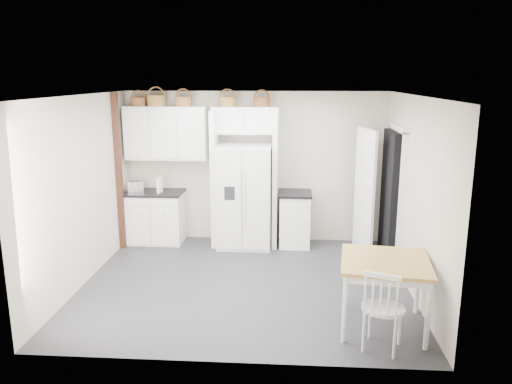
{
  "coord_description": "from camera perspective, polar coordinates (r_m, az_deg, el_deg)",
  "views": [
    {
      "loc": [
        0.6,
        -6.52,
        2.84
      ],
      "look_at": [
        0.13,
        0.4,
        1.23
      ],
      "focal_mm": 35.0,
      "sensor_mm": 36.0,
      "label": 1
    }
  ],
  "objects": [
    {
      "name": "counter_right",
      "position": [
        8.45,
        4.5,
        -0.15
      ],
      "size": [
        0.55,
        0.65,
        0.04
      ],
      "primitive_type": "cube",
      "color": "black",
      "rests_on": "base_cab_right"
    },
    {
      "name": "cookbook_red",
      "position": [
        8.63,
        -11.09,
        0.66
      ],
      "size": [
        0.07,
        0.15,
        0.22
      ],
      "primitive_type": "cube",
      "rotation": [
        0.0,
        0.0,
        0.22
      ],
      "color": "#B6260E",
      "rests_on": "counter_left"
    },
    {
      "name": "basket_upper_a",
      "position": [
        8.74,
        -13.3,
        10.01
      ],
      "size": [
        0.26,
        0.26,
        0.15
      ],
      "primitive_type": "cylinder",
      "color": "brown",
      "rests_on": "upper_cabinet"
    },
    {
      "name": "door_slab",
      "position": [
        8.15,
        12.28,
        -0.09
      ],
      "size": [
        0.21,
        0.79,
        2.05
      ],
      "primitive_type": "cube",
      "rotation": [
        0.0,
        0.0,
        -1.36
      ],
      "color": "white",
      "rests_on": "floor"
    },
    {
      "name": "cookbook_cream",
      "position": [
        8.63,
        -10.96,
        0.78
      ],
      "size": [
        0.06,
        0.18,
        0.26
      ],
      "primitive_type": "cube",
      "rotation": [
        0.0,
        0.0,
        -0.13
      ],
      "color": "white",
      "rests_on": "counter_left"
    },
    {
      "name": "dining_table",
      "position": [
        6.02,
        14.37,
        -11.19
      ],
      "size": [
        1.09,
        1.09,
        0.82
      ],
      "primitive_type": "cube",
      "rotation": [
        0.0,
        0.0,
        -0.12
      ],
      "color": "olive",
      "rests_on": "floor"
    },
    {
      "name": "fridge_panel_right",
      "position": [
        8.4,
        2.2,
        1.46
      ],
      "size": [
        0.08,
        0.6,
        2.3
      ],
      "primitive_type": "cube",
      "color": "silver",
      "rests_on": "floor"
    },
    {
      "name": "refrigerator",
      "position": [
        8.4,
        -1.31,
        -0.5
      ],
      "size": [
        0.9,
        0.72,
        1.74
      ],
      "primitive_type": "cube",
      "color": "silver",
      "rests_on": "floor"
    },
    {
      "name": "bridge_cabinet",
      "position": [
        8.42,
        -1.22,
        8.2
      ],
      "size": [
        1.12,
        0.34,
        0.45
      ],
      "primitive_type": "cube",
      "color": "silver",
      "rests_on": "wall_back"
    },
    {
      "name": "basket_upper_c",
      "position": [
        8.55,
        -8.31,
        10.21
      ],
      "size": [
        0.29,
        0.29,
        0.17
      ],
      "primitive_type": "cylinder",
      "color": "brown",
      "rests_on": "upper_cabinet"
    },
    {
      "name": "wall_right",
      "position": [
        6.9,
        17.64,
        -0.45
      ],
      "size": [
        0.0,
        4.0,
        4.0
      ],
      "primitive_type": "plane",
      "rotation": [
        1.57,
        0.0,
        -1.57
      ],
      "color": "beige",
      "rests_on": "floor"
    },
    {
      "name": "floor",
      "position": [
        7.14,
        -1.25,
        -10.37
      ],
      "size": [
        4.5,
        4.5,
        0.0
      ],
      "primitive_type": "plane",
      "color": "#28282F",
      "rests_on": "ground"
    },
    {
      "name": "base_cab_left",
      "position": [
        8.88,
        -11.39,
        -2.92
      ],
      "size": [
        0.94,
        0.59,
        0.87
      ],
      "primitive_type": "cube",
      "color": "silver",
      "rests_on": "floor"
    },
    {
      "name": "toaster",
      "position": [
        8.8,
        -13.58,
        0.62
      ],
      "size": [
        0.29,
        0.22,
        0.18
      ],
      "primitive_type": "cube",
      "rotation": [
        0.0,
        0.0,
        0.29
      ],
      "color": "silver",
      "rests_on": "counter_left"
    },
    {
      "name": "counter_left",
      "position": [
        8.76,
        -11.52,
        -0.07
      ],
      "size": [
        0.98,
        0.63,
        0.04
      ],
      "primitive_type": "cube",
      "color": "black",
      "rests_on": "base_cab_left"
    },
    {
      "name": "trim_post",
      "position": [
        8.5,
        -15.41,
        2.16
      ],
      "size": [
        0.09,
        0.09,
        2.6
      ],
      "primitive_type": "cube",
      "color": "black",
      "rests_on": "floor"
    },
    {
      "name": "basket_bridge_b",
      "position": [
        8.38,
        0.63,
        10.26
      ],
      "size": [
        0.27,
        0.27,
        0.16
      ],
      "primitive_type": "cylinder",
      "color": "brown",
      "rests_on": "bridge_cabinet"
    },
    {
      "name": "windsor_chair",
      "position": [
        5.54,
        14.34,
        -12.73
      ],
      "size": [
        0.57,
        0.55,
        0.93
      ],
      "primitive_type": "cube",
      "rotation": [
        0.0,
        0.0,
        -0.37
      ],
      "color": "silver",
      "rests_on": "floor"
    },
    {
      "name": "basket_bridge_a",
      "position": [
        8.43,
        -3.28,
        10.27
      ],
      "size": [
        0.29,
        0.29,
        0.16
      ],
      "primitive_type": "cylinder",
      "color": "brown",
      "rests_on": "bridge_cabinet"
    },
    {
      "name": "fridge_panel_left",
      "position": [
        8.49,
        -4.7,
        1.55
      ],
      "size": [
        0.08,
        0.6,
        2.3
      ],
      "primitive_type": "cube",
      "color": "silver",
      "rests_on": "floor"
    },
    {
      "name": "base_cab_right",
      "position": [
        8.56,
        4.45,
        -3.19
      ],
      "size": [
        0.51,
        0.61,
        0.89
      ],
      "primitive_type": "cube",
      "color": "silver",
      "rests_on": "floor"
    },
    {
      "name": "ceiling",
      "position": [
        6.55,
        -1.36,
        10.97
      ],
      "size": [
        4.5,
        4.5,
        0.0
      ],
      "primitive_type": "plane",
      "color": "white",
      "rests_on": "wall_back"
    },
    {
      "name": "upper_cabinet",
      "position": [
        8.66,
        -10.2,
        6.64
      ],
      "size": [
        1.4,
        0.34,
        0.9
      ],
      "primitive_type": "cube",
      "color": "silver",
      "rests_on": "wall_back"
    },
    {
      "name": "wall_back",
      "position": [
        8.68,
        -0.11,
        2.86
      ],
      "size": [
        4.5,
        0.0,
        4.5
      ],
      "primitive_type": "plane",
      "rotation": [
        1.57,
        0.0,
        0.0
      ],
      "color": "beige",
      "rests_on": "floor"
    },
    {
      "name": "basket_upper_b",
      "position": [
        8.66,
        -11.32,
        10.2
      ],
      "size": [
        0.31,
        0.31,
        0.18
      ],
      "primitive_type": "cylinder",
      "color": "brown",
      "rests_on": "upper_cabinet"
    },
    {
      "name": "wall_left",
      "position": [
        7.28,
        -19.22,
        0.12
      ],
      "size": [
        0.0,
        4.0,
        4.0
      ],
      "primitive_type": "plane",
      "rotation": [
        1.57,
        0.0,
        1.57
      ],
      "color": "beige",
      "rests_on": "floor"
    },
    {
      "name": "doorway_void",
      "position": [
        7.89,
        15.21,
        -0.68
      ],
      "size": [
        0.18,
        0.85,
        2.05
      ],
      "primitive_type": "cube",
      "color": "black",
      "rests_on": "floor"
    }
  ]
}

